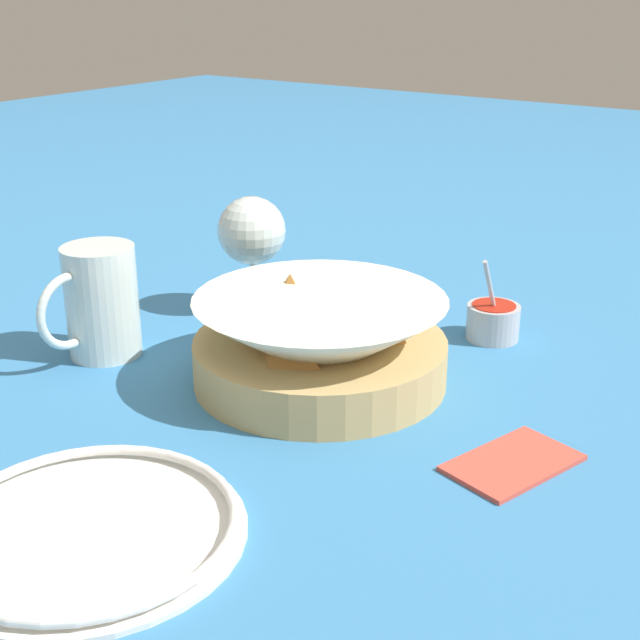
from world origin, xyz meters
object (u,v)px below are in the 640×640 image
sauce_cup (493,320)px  food_basket (319,345)px  wine_glass (252,234)px  beer_mug (101,306)px  side_plate (88,527)px

sauce_cup → food_basket: bearing=-25.0°
food_basket → wine_glass: (-0.12, -0.18, 0.06)m
sauce_cup → wine_glass: (0.08, -0.27, 0.07)m
food_basket → wine_glass: bearing=-123.4°
beer_mug → side_plate: (0.23, 0.24, -0.05)m
wine_glass → beer_mug: 0.20m
wine_glass → sauce_cup: bearing=106.9°
food_basket → beer_mug: (0.08, -0.22, 0.02)m
beer_mug → side_plate: beer_mug is taller
sauce_cup → wine_glass: 0.29m
wine_glass → food_basket: bearing=56.6°
food_basket → wine_glass: 0.22m
side_plate → sauce_cup: bearing=171.2°
sauce_cup → beer_mug: size_ratio=0.82×
food_basket → side_plate: 0.31m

